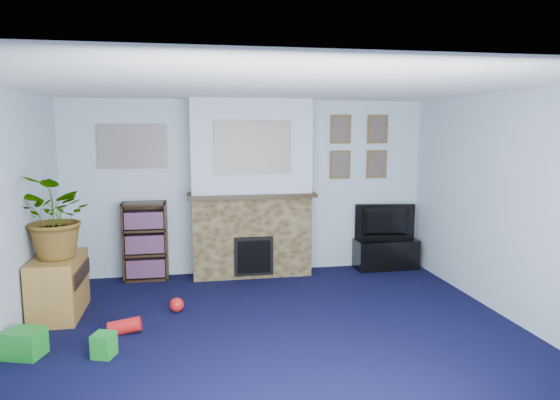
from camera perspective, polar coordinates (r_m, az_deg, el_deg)
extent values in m
cube|color=black|center=(5.11, -0.30, -15.10)|extent=(5.00, 4.50, 0.01)
cube|color=white|center=(4.70, -0.33, 12.85)|extent=(5.00, 4.50, 0.01)
cube|color=#AFC2D4|center=(6.96, -3.51, 1.46)|extent=(5.00, 0.04, 2.40)
cube|color=#AFC2D4|center=(2.63, 8.29, -10.12)|extent=(5.00, 0.04, 2.40)
cube|color=#AFC2D4|center=(5.74, 25.11, -0.78)|extent=(0.04, 4.50, 2.40)
cube|color=brown|center=(6.87, -3.26, -4.12)|extent=(1.60, 0.40, 1.10)
cube|color=brown|center=(6.72, -3.35, 5.92)|extent=(1.60, 0.40, 1.30)
cube|color=brown|center=(6.74, -3.27, 0.60)|extent=(1.72, 0.50, 0.05)
cube|color=brown|center=(6.73, -3.03, -6.42)|extent=(0.52, 0.08, 0.52)
cube|color=brown|center=(6.69, -2.98, -6.50)|extent=(0.44, 0.02, 0.44)
cube|color=gray|center=(6.51, -3.12, 6.11)|extent=(1.00, 0.03, 0.68)
cube|color=gray|center=(6.89, -16.51, 5.91)|extent=(0.90, 0.03, 0.58)
cube|color=brown|center=(7.16, 6.94, 8.02)|extent=(0.30, 0.03, 0.40)
cube|color=brown|center=(7.34, 11.09, 7.94)|extent=(0.30, 0.03, 0.40)
cube|color=brown|center=(7.18, 6.87, 4.03)|extent=(0.30, 0.03, 0.40)
cube|color=brown|center=(7.36, 10.98, 4.04)|extent=(0.30, 0.03, 0.40)
cube|color=black|center=(7.42, 11.99, -5.95)|extent=(0.89, 0.38, 0.42)
imported|color=black|center=(7.34, 12.03, -2.50)|extent=(0.88, 0.24, 0.50)
cube|color=black|center=(7.04, -15.04, -4.32)|extent=(0.58, 0.02, 1.05)
cube|color=black|center=(6.94, -17.40, -4.59)|extent=(0.03, 0.28, 1.05)
cube|color=black|center=(6.89, -12.84, -4.51)|extent=(0.03, 0.28, 1.05)
cube|color=black|center=(7.04, -14.97, -8.60)|extent=(0.56, 0.28, 0.03)
cube|color=black|center=(6.95, -15.07, -5.96)|extent=(0.56, 0.28, 0.03)
cube|color=black|center=(6.88, -15.18, -3.29)|extent=(0.56, 0.28, 0.03)
cube|color=black|center=(6.82, -15.29, -0.37)|extent=(0.56, 0.28, 0.03)
cube|color=black|center=(6.98, -15.02, -7.41)|extent=(0.50, 0.22, 0.24)
cube|color=black|center=(6.90, -15.13, -4.77)|extent=(0.50, 0.22, 0.24)
cube|color=black|center=(6.84, -15.23, -2.16)|extent=(0.50, 0.22, 0.22)
cube|color=olive|center=(5.96, -23.97, -8.77)|extent=(0.47, 0.84, 0.65)
imported|color=#26661E|center=(5.74, -24.04, -1.72)|extent=(1.06, 1.05, 0.89)
cube|color=gold|center=(6.70, -4.31, 1.36)|extent=(0.11, 0.07, 0.16)
cylinder|color=#B2BFC6|center=(6.75, -0.73, 1.52)|extent=(0.05, 0.05, 0.15)
sphere|color=slate|center=(6.67, -8.37, 1.21)|extent=(0.13, 0.13, 0.13)
cylinder|color=#198C26|center=(6.85, 3.21, 1.44)|extent=(0.06, 0.06, 0.12)
cube|color=#198C26|center=(5.14, -27.17, -14.19)|extent=(0.37, 0.33, 0.25)
sphere|color=red|center=(5.76, -11.73, -11.55)|extent=(0.16, 0.16, 0.16)
cube|color=#198C26|center=(4.88, -19.48, -15.34)|extent=(0.23, 0.23, 0.22)
cylinder|color=red|center=(5.33, -17.31, -13.63)|extent=(0.33, 0.15, 0.19)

